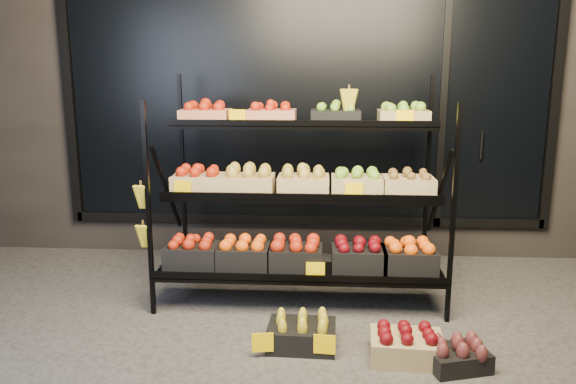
{
  "coord_description": "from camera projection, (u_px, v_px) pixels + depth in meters",
  "views": [
    {
      "loc": [
        0.16,
        -3.46,
        1.68
      ],
      "look_at": [
        -0.09,
        0.55,
        0.82
      ],
      "focal_mm": 35.0,
      "sensor_mm": 36.0,
      "label": 1
    }
  ],
  "objects": [
    {
      "name": "building",
      "position": [
        309.0,
        65.0,
        5.9
      ],
      "size": [
        6.0,
        2.08,
        3.5
      ],
      "color": "#2D2826",
      "rests_on": "ground"
    },
    {
      "name": "floor_crate_midright",
      "position": [
        407.0,
        344.0,
        3.33
      ],
      "size": [
        0.44,
        0.34,
        0.21
      ],
      "rotation": [
        0.0,
        0.0,
        -0.06
      ],
      "color": "tan",
      "rests_on": "ground"
    },
    {
      "name": "display_rack",
      "position": [
        300.0,
        195.0,
        4.17
      ],
      "size": [
        2.18,
        1.02,
        1.67
      ],
      "color": "black",
      "rests_on": "ground"
    },
    {
      "name": "floor_crate_right",
      "position": [
        457.0,
        355.0,
        3.23
      ],
      "size": [
        0.39,
        0.33,
        0.18
      ],
      "rotation": [
        0.0,
        0.0,
        0.28
      ],
      "color": "black",
      "rests_on": "ground"
    },
    {
      "name": "floor_crate_midleft",
      "position": [
        302.0,
        332.0,
        3.49
      ],
      "size": [
        0.43,
        0.32,
        0.21
      ],
      "rotation": [
        0.0,
        0.0,
        -0.04
      ],
      "color": "black",
      "rests_on": "ground"
    },
    {
      "name": "tag_floor_a",
      "position": [
        263.0,
        349.0,
        3.35
      ],
      "size": [
        0.13,
        0.01,
        0.12
      ],
      "primitive_type": "cube",
      "color": "#FFCF00",
      "rests_on": "ground"
    },
    {
      "name": "tag_floor_b",
      "position": [
        324.0,
        351.0,
        3.33
      ],
      "size": [
        0.13,
        0.01,
        0.12
      ],
      "primitive_type": "cube",
      "color": "#FFCF00",
      "rests_on": "ground"
    },
    {
      "name": "ground",
      "position": [
        297.0,
        329.0,
        3.75
      ],
      "size": [
        24.0,
        24.0,
        0.0
      ],
      "primitive_type": "plane",
      "color": "#514F4C",
      "rests_on": "ground"
    }
  ]
}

